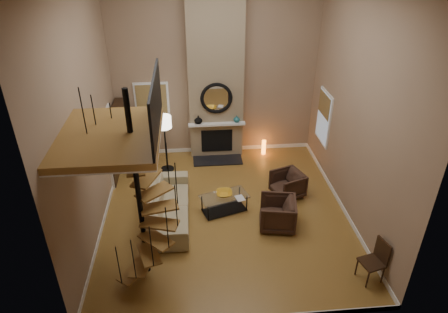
{
  "coord_description": "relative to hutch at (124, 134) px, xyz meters",
  "views": [
    {
      "loc": [
        -0.76,
        -8.0,
        6.26
      ],
      "look_at": [
        0.0,
        0.4,
        1.4
      ],
      "focal_mm": 31.97,
      "sensor_mm": 36.0,
      "label": 1
    }
  ],
  "objects": [
    {
      "name": "armchair_near",
      "position": [
        4.54,
        -2.17,
        -0.6
      ],
      "size": [
        0.97,
        0.96,
        0.69
      ],
      "primitive_type": "imported",
      "rotation": [
        0.0,
        0.0,
        -1.22
      ],
      "color": "#3A251B",
      "rests_on": "ground"
    },
    {
      "name": "armchair_far",
      "position": [
        4.02,
        -3.41,
        -0.6
      ],
      "size": [
        0.98,
        0.96,
        0.77
      ],
      "primitive_type": "imported",
      "rotation": [
        0.0,
        0.0,
        -1.75
      ],
      "color": "#3A251B",
      "rests_on": "ground"
    },
    {
      "name": "bowl",
      "position": [
        2.74,
        -2.66,
        -0.45
      ],
      "size": [
        0.41,
        0.41,
        0.1
      ],
      "primitive_type": "imported",
      "color": "gold",
      "rests_on": "coffee_table"
    },
    {
      "name": "ground",
      "position": [
        2.76,
        -2.78,
        -0.95
      ],
      "size": [
        6.0,
        6.5,
        0.01
      ],
      "primitive_type": "cube",
      "color": "#AD8038",
      "rests_on": "ground"
    },
    {
      "name": "sofa",
      "position": [
        1.32,
        -2.84,
        -0.55
      ],
      "size": [
        1.02,
        2.58,
        0.75
      ],
      "primitive_type": "imported",
      "rotation": [
        0.0,
        0.0,
        1.56
      ],
      "color": "tan",
      "rests_on": "ground"
    },
    {
      "name": "baseboard_back",
      "position": [
        2.76,
        0.46,
        -0.89
      ],
      "size": [
        6.0,
        0.02,
        0.12
      ],
      "primitive_type": "cube",
      "color": "white",
      "rests_on": "ground"
    },
    {
      "name": "hutch",
      "position": [
        0.0,
        0.0,
        0.0
      ],
      "size": [
        0.41,
        0.87,
        1.95
      ],
      "primitive_type": "cube",
      "color": "#321E10",
      "rests_on": "ground"
    },
    {
      "name": "left_wall",
      "position": [
        -0.24,
        -2.78,
        1.8
      ],
      "size": [
        0.02,
        6.5,
        5.5
      ],
      "primitive_type": "cube",
      "color": "#987C62",
      "rests_on": "ground"
    },
    {
      "name": "window_right",
      "position": [
        5.73,
        -0.78,
        0.68
      ],
      "size": [
        0.06,
        1.02,
        1.52
      ],
      "color": "white",
      "rests_on": "right_wall"
    },
    {
      "name": "loft",
      "position": [
        0.71,
        -4.58,
        2.29
      ],
      "size": [
        1.7,
        2.2,
        1.09
      ],
      "color": "olive",
      "rests_on": "left_wall"
    },
    {
      "name": "front_wall",
      "position": [
        2.76,
        -6.03,
        1.8
      ],
      "size": [
        6.0,
        0.02,
        5.5
      ],
      "primitive_type": "cube",
      "color": "#987C62",
      "rests_on": "ground"
    },
    {
      "name": "vase_right",
      "position": [
        3.36,
        0.04,
        0.33
      ],
      "size": [
        0.2,
        0.2,
        0.21
      ],
      "primitive_type": "imported",
      "color": "#1C5C63",
      "rests_on": "mantel"
    },
    {
      "name": "baseboard_left",
      "position": [
        -0.23,
        -2.78,
        -0.89
      ],
      "size": [
        0.02,
        6.5,
        0.12
      ],
      "primitive_type": "cube",
      "color": "white",
      "rests_on": "ground"
    },
    {
      "name": "back_wall",
      "position": [
        2.76,
        0.47,
        1.8
      ],
      "size": [
        6.0,
        0.02,
        5.5
      ],
      "primitive_type": "cube",
      "color": "#987C62",
      "rests_on": "ground"
    },
    {
      "name": "entry_door",
      "position": [
        -0.2,
        -0.98,
        0.1
      ],
      "size": [
        0.1,
        1.05,
        2.16
      ],
      "color": "white",
      "rests_on": "ground"
    },
    {
      "name": "mantel",
      "position": [
        2.76,
        -0.0,
        0.2
      ],
      "size": [
        1.7,
        0.18,
        0.06
      ],
      "primitive_type": "cube",
      "color": "white",
      "rests_on": "chimney_breast"
    },
    {
      "name": "side_chair",
      "position": [
        5.55,
        -5.21,
        -0.42
      ],
      "size": [
        0.52,
        0.51,
        0.94
      ],
      "color": "#321E10",
      "rests_on": "ground"
    },
    {
      "name": "window_back",
      "position": [
        0.86,
        0.44,
        0.67
      ],
      "size": [
        1.02,
        0.06,
        1.52
      ],
      "color": "white",
      "rests_on": "back_wall"
    },
    {
      "name": "mirror_frame",
      "position": [
        2.76,
        0.06,
        1.0
      ],
      "size": [
        0.94,
        0.1,
        0.94
      ],
      "primitive_type": "torus",
      "rotation": [
        1.57,
        0.0,
        0.0
      ],
      "color": "black",
      "rests_on": "chimney_breast"
    },
    {
      "name": "hearth",
      "position": [
        2.76,
        -0.21,
        -0.93
      ],
      "size": [
        1.5,
        0.6,
        0.04
      ],
      "primitive_type": "cube",
      "color": "black",
      "rests_on": "ground"
    },
    {
      "name": "vase_left",
      "position": [
        2.21,
        0.04,
        0.35
      ],
      "size": [
        0.24,
        0.24,
        0.25
      ],
      "primitive_type": "imported",
      "color": "black",
      "rests_on": "mantel"
    },
    {
      "name": "firebox",
      "position": [
        2.76,
        0.08,
        -0.4
      ],
      "size": [
        0.95,
        0.02,
        0.72
      ],
      "primitive_type": "cube",
      "color": "black",
      "rests_on": "chimney_breast"
    },
    {
      "name": "book",
      "position": [
        3.09,
        -2.86,
        -0.49
      ],
      "size": [
        0.26,
        0.31,
        0.03
      ],
      "primitive_type": "imported",
      "rotation": [
        0.0,
        0.0,
        0.26
      ],
      "color": "gray",
      "rests_on": "coffee_table"
    },
    {
      "name": "floor_lamp",
      "position": [
        1.23,
        -0.57,
        0.46
      ],
      "size": [
        0.43,
        0.43,
        1.76
      ],
      "color": "black",
      "rests_on": "ground"
    },
    {
      "name": "accent_lamp",
      "position": [
        4.24,
        0.09,
        -0.7
      ],
      "size": [
        0.13,
        0.13,
        0.46
      ],
      "primitive_type": "cylinder",
      "color": "orange",
      "rests_on": "ground"
    },
    {
      "name": "baseboard_right",
      "position": [
        5.75,
        -2.78,
        -0.89
      ],
      "size": [
        0.02,
        6.5,
        0.12
      ],
      "primitive_type": "cube",
      "color": "white",
      "rests_on": "ground"
    },
    {
      "name": "chimney_breast",
      "position": [
        2.76,
        0.28,
        1.8
      ],
      "size": [
        1.6,
        0.38,
        5.5
      ],
      "primitive_type": "cube",
      "color": "#8D795B",
      "rests_on": "ground"
    },
    {
      "name": "spiral_stair",
      "position": [
        0.98,
        -4.57,
        0.83
      ],
      "size": [
        1.47,
        1.47,
        4.06
      ],
      "color": "black",
      "rests_on": "ground"
    },
    {
      "name": "mirror_disc",
      "position": [
        2.76,
        0.07,
        1.0
      ],
      "size": [
        0.8,
        0.01,
        0.8
      ],
      "primitive_type": "cylinder",
      "rotation": [
        1.57,
        0.0,
        0.0
      ],
      "color": "white",
      "rests_on": "chimney_breast"
    },
    {
      "name": "right_wall",
      "position": [
        5.76,
        -2.78,
        1.8
      ],
      "size": [
        0.02,
        6.5,
        5.5
      ],
      "primitive_type": "cube",
      "color": "#987C62",
      "rests_on": "ground"
    },
    {
      "name": "coffee_table",
      "position": [
        2.74,
        -2.71,
        -0.67
      ],
      "size": [
        1.29,
        0.92,
        0.44
      ],
      "color": "silver",
      "rests_on": "ground"
    }
  ]
}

